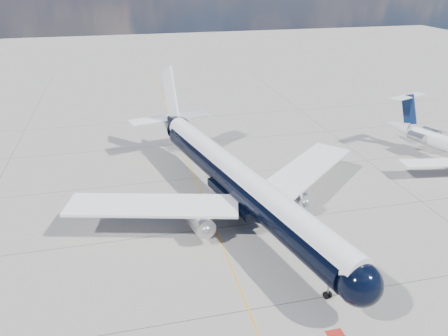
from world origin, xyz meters
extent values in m
plane|color=gray|center=(0.00, 30.00, 0.00)|extent=(320.00, 320.00, 0.00)
cube|color=orange|center=(0.00, 25.00, 0.00)|extent=(0.16, 160.00, 0.01)
cube|color=maroon|center=(6.80, -10.00, 0.00)|extent=(1.60, 1.60, 0.01)
cylinder|color=black|center=(3.98, 12.44, 4.61)|extent=(13.76, 41.52, 4.17)
sphere|color=black|center=(9.09, -8.90, 4.61)|extent=(5.03, 5.03, 4.17)
cone|color=black|center=(-2.02, 37.52, 5.27)|extent=(5.84, 8.44, 4.17)
cylinder|color=white|center=(3.98, 12.44, 5.65)|extent=(13.38, 43.44, 3.25)
cube|color=black|center=(9.14, -9.12, 5.21)|extent=(2.87, 1.89, 0.60)
cube|color=white|center=(-7.61, 11.36, 3.62)|extent=(21.77, 10.60, 0.35)
cube|color=white|center=(14.80, 16.72, 3.62)|extent=(19.42, 18.06, 0.35)
cube|color=black|center=(3.98, 12.44, 3.07)|extent=(7.04, 11.74, 1.10)
cylinder|color=#AFAFB6|center=(-2.44, 8.64, 2.36)|extent=(3.57, 5.48, 2.46)
cylinder|color=#AFAFB6|center=(11.43, 11.97, 2.36)|extent=(3.57, 5.48, 2.46)
sphere|color=gray|center=(-1.91, 6.40, 2.36)|extent=(1.45, 1.45, 1.21)
sphere|color=gray|center=(11.97, 9.73, 2.36)|extent=(1.45, 1.45, 1.21)
cube|color=white|center=(-2.49, 8.86, 3.18)|extent=(1.05, 3.47, 1.21)
cube|color=white|center=(11.38, 12.18, 3.18)|extent=(1.05, 3.47, 1.21)
cube|color=white|center=(-1.89, 36.99, 10.86)|extent=(1.96, 6.85, 9.36)
cube|color=white|center=(-2.02, 37.52, 6.15)|extent=(14.69, 6.74, 0.24)
cylinder|color=gray|center=(8.20, -5.17, 1.37)|extent=(0.24, 0.24, 2.30)
cylinder|color=black|center=(7.99, -5.22, 0.38)|extent=(0.37, 0.79, 0.77)
cylinder|color=black|center=(8.41, -5.12, 0.38)|extent=(0.37, 0.79, 0.77)
cylinder|color=gray|center=(0.18, 13.22, 1.48)|extent=(0.34, 0.34, 2.08)
cylinder|color=gray|center=(7.01, 14.86, 1.48)|extent=(0.34, 0.34, 2.08)
cylinder|color=black|center=(0.33, 12.64, 0.60)|extent=(0.76, 1.29, 1.21)
cylinder|color=black|center=(0.04, 13.81, 0.60)|extent=(0.76, 1.29, 1.21)
cylinder|color=black|center=(7.15, 14.27, 0.60)|extent=(0.76, 1.29, 1.21)
cylinder|color=black|center=(6.87, 15.45, 0.60)|extent=(0.76, 1.29, 1.21)
cone|color=white|center=(39.66, 31.08, 3.35)|extent=(4.01, 5.37, 2.58)
cube|color=white|center=(37.59, 16.68, 2.39)|extent=(12.28, 4.85, 0.21)
cylinder|color=#AFAFB6|center=(39.50, 25.45, 3.35)|extent=(2.36, 3.36, 1.43)
cylinder|color=#AFAFB6|center=(43.29, 26.77, 3.35)|extent=(2.36, 3.36, 1.43)
cube|color=white|center=(39.95, 25.60, 3.35)|extent=(1.41, 1.76, 0.17)
cube|color=white|center=(42.84, 26.61, 3.35)|extent=(1.41, 1.76, 0.17)
cube|color=#091C43|center=(40.13, 29.72, 6.93)|extent=(1.54, 3.87, 5.86)
cube|color=white|center=(39.95, 30.26, 9.23)|extent=(7.86, 4.32, 0.15)
camera|label=1|loc=(-9.91, -36.22, 30.36)|focal=35.00mm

